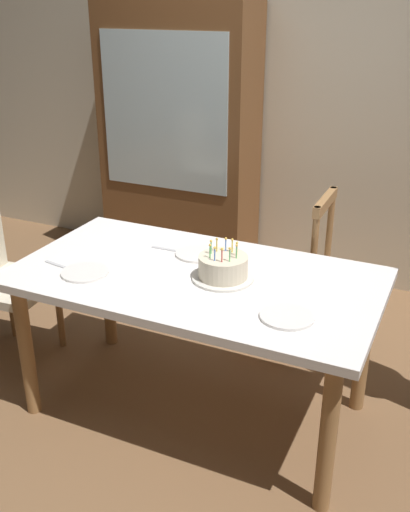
% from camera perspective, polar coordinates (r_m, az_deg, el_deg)
% --- Properties ---
extents(ground, '(6.40, 6.40, 0.00)m').
position_cam_1_polar(ground, '(3.09, -0.87, -14.49)').
color(ground, brown).
extents(back_wall, '(6.40, 0.10, 2.60)m').
position_cam_1_polar(back_wall, '(4.22, 10.30, 15.04)').
color(back_wall, beige).
rests_on(back_wall, ground).
extents(dining_table, '(1.67, 0.91, 0.76)m').
position_cam_1_polar(dining_table, '(2.73, -0.95, -3.48)').
color(dining_table, white).
rests_on(dining_table, ground).
extents(birthday_cake, '(0.28, 0.28, 0.18)m').
position_cam_1_polar(birthday_cake, '(2.63, 1.76, -1.18)').
color(birthday_cake, silver).
rests_on(birthday_cake, dining_table).
extents(plate_near_celebrant, '(0.22, 0.22, 0.01)m').
position_cam_1_polar(plate_near_celebrant, '(2.75, -11.53, -1.56)').
color(plate_near_celebrant, white).
rests_on(plate_near_celebrant, dining_table).
extents(plate_far_side, '(0.22, 0.22, 0.01)m').
position_cam_1_polar(plate_far_side, '(2.89, -0.71, 0.24)').
color(plate_far_side, white).
rests_on(plate_far_side, dining_table).
extents(plate_near_guest, '(0.22, 0.22, 0.01)m').
position_cam_1_polar(plate_near_guest, '(2.36, 7.96, -5.78)').
color(plate_near_guest, white).
rests_on(plate_near_guest, dining_table).
extents(fork_near_celebrant, '(0.18, 0.05, 0.01)m').
position_cam_1_polar(fork_near_celebrant, '(2.85, -13.95, -0.90)').
color(fork_near_celebrant, silver).
rests_on(fork_near_celebrant, dining_table).
extents(fork_far_side, '(0.18, 0.02, 0.01)m').
position_cam_1_polar(fork_far_side, '(2.95, -3.60, 0.63)').
color(fork_far_side, silver).
rests_on(fork_far_side, dining_table).
extents(chair_spindle_back, '(0.45, 0.45, 0.95)m').
position_cam_1_polar(chair_spindle_back, '(3.40, 8.18, -1.81)').
color(chair_spindle_back, tan).
rests_on(chair_spindle_back, ground).
extents(china_cabinet, '(1.10, 0.45, 1.90)m').
position_cam_1_polar(china_cabinet, '(4.32, -2.51, 10.90)').
color(china_cabinet, brown).
rests_on(china_cabinet, ground).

